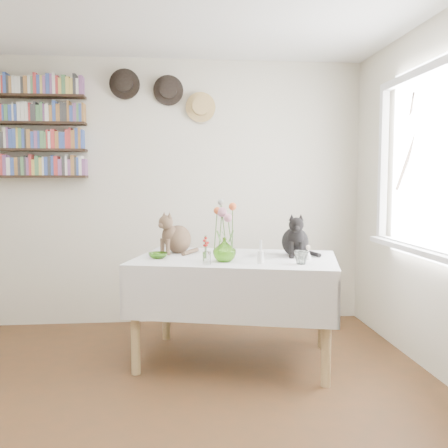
{
  "coord_description": "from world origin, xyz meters",
  "views": [
    {
      "loc": [
        0.21,
        -2.54,
        1.36
      ],
      "look_at": [
        0.56,
        1.03,
        1.05
      ],
      "focal_mm": 40.0,
      "sensor_mm": 36.0,
      "label": 1
    }
  ],
  "objects": [
    {
      "name": "porcelain_figurine",
      "position": [
        1.17,
        0.98,
        0.84
      ],
      "size": [
        0.06,
        0.06,
        0.11
      ],
      "color": "white",
      "rests_on": "dining_table"
    },
    {
      "name": "flower_vase",
      "position": [
        0.55,
        0.94,
        0.88
      ],
      "size": [
        0.23,
        0.23,
        0.17
      ],
      "primitive_type": "imported",
      "rotation": [
        0.0,
        0.0,
        -0.57
      ],
      "color": "#8AD445",
      "rests_on": "dining_table"
    },
    {
      "name": "bookshelf_unit",
      "position": [
        -1.1,
        2.16,
        1.84
      ],
      "size": [
        1.0,
        0.16,
        0.91
      ],
      "color": "black",
      "rests_on": "room"
    },
    {
      "name": "green_bowl",
      "position": [
        0.08,
        1.13,
        0.81
      ],
      "size": [
        0.2,
        0.2,
        0.04
      ],
      "primitive_type": "imported",
      "rotation": [
        0.0,
        0.0,
        -0.66
      ],
      "color": "#8AD445",
      "rests_on": "dining_table"
    },
    {
      "name": "wall_hats",
      "position": [
        0.12,
        2.19,
        2.17
      ],
      "size": [
        0.98,
        0.09,
        0.48
      ],
      "color": "black",
      "rests_on": "room"
    },
    {
      "name": "room",
      "position": [
        0.0,
        0.0,
        1.25
      ],
      "size": [
        4.08,
        4.58,
        2.58
      ],
      "color": "brown",
      "rests_on": "ground"
    },
    {
      "name": "dining_table",
      "position": [
        0.66,
        1.13,
        0.6
      ],
      "size": [
        1.67,
        1.29,
        0.79
      ],
      "color": "white",
      "rests_on": "room"
    },
    {
      "name": "black_cat",
      "position": [
        1.12,
        1.17,
        0.96
      ],
      "size": [
        0.27,
        0.32,
        0.33
      ],
      "primitive_type": null,
      "rotation": [
        0.0,
        0.0,
        -0.18
      ],
      "color": "black",
      "rests_on": "dining_table"
    },
    {
      "name": "window",
      "position": [
        1.97,
        0.8,
        1.4
      ],
      "size": [
        0.12,
        1.52,
        1.32
      ],
      "color": "white",
      "rests_on": "room"
    },
    {
      "name": "candlestick",
      "position": [
        0.79,
        0.83,
        0.84
      ],
      "size": [
        0.05,
        0.05,
        0.16
      ],
      "color": "white",
      "rests_on": "dining_table"
    },
    {
      "name": "flower_bouquet",
      "position": [
        0.55,
        0.96,
        1.13
      ],
      "size": [
        0.17,
        0.12,
        0.39
      ],
      "color": "#4C7233",
      "rests_on": "flower_vase"
    },
    {
      "name": "tabby_cat",
      "position": [
        0.23,
        1.42,
        0.96
      ],
      "size": [
        0.36,
        0.35,
        0.34
      ],
      "primitive_type": null,
      "rotation": [
        0.0,
        0.0,
        -0.89
      ],
      "color": "brown",
      "rests_on": "dining_table"
    },
    {
      "name": "drinking_glass",
      "position": [
        1.07,
        0.78,
        0.84
      ],
      "size": [
        0.11,
        0.11,
        0.09
      ],
      "primitive_type": "imported",
      "rotation": [
        0.0,
        0.0,
        -0.1
      ],
      "color": "white",
      "rests_on": "dining_table"
    },
    {
      "name": "berry_jar",
      "position": [
        0.42,
        0.82,
        0.89
      ],
      "size": [
        0.06,
        0.06,
        0.22
      ],
      "color": "white",
      "rests_on": "dining_table"
    }
  ]
}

